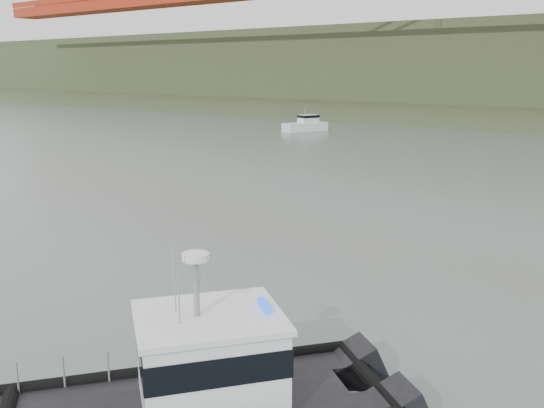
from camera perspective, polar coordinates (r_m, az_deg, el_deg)
The scene contains 3 objects.
ground at distance 22.15m, azimuth -12.79°, elevation -9.99°, with size 400.00×400.00×0.00m, color #566660.
patrol_boat at distance 14.63m, azimuth -6.98°, elevation -17.08°, with size 8.43×9.68×4.61m.
motorboat at distance 85.11m, azimuth 3.22°, elevation 7.46°, with size 4.22×6.79×3.54m.
Camera 1 is at (15.98, -12.86, 8.36)m, focal length 40.00 mm.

